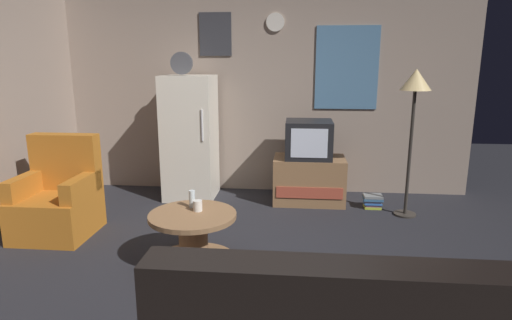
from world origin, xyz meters
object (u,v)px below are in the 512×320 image
(standing_lamp, at_px, (415,91))
(armchair, at_px, (58,200))
(fridge, at_px, (190,137))
(tv_stand, at_px, (309,180))
(mug_ceramic_white, at_px, (198,206))
(crt_tv, at_px, (309,139))
(wine_glass, at_px, (192,199))
(coffee_table, at_px, (193,239))
(book_stack, at_px, (373,201))

(standing_lamp, distance_m, armchair, 3.77)
(fridge, bearing_deg, tv_stand, -2.97)
(tv_stand, relative_size, mug_ceramic_white, 9.33)
(crt_tv, xyz_separation_m, wine_glass, (-1.01, -1.60, -0.24))
(standing_lamp, relative_size, mug_ceramic_white, 17.67)
(fridge, bearing_deg, mug_ceramic_white, -74.35)
(armchair, bearing_deg, coffee_table, -20.36)
(wine_glass, height_order, armchair, armchair)
(crt_tv, height_order, coffee_table, crt_tv)
(coffee_table, xyz_separation_m, book_stack, (1.73, 1.59, -0.14))
(book_stack, bearing_deg, coffee_table, -137.43)
(wine_glass, xyz_separation_m, mug_ceramic_white, (0.07, -0.08, -0.03))
(standing_lamp, relative_size, coffee_table, 2.21)
(fridge, bearing_deg, crt_tv, -3.05)
(tv_stand, bearing_deg, fridge, 177.03)
(fridge, xyz_separation_m, standing_lamp, (2.51, -0.44, 0.60))
(fridge, distance_m, book_stack, 2.30)
(tv_stand, height_order, standing_lamp, standing_lamp)
(fridge, distance_m, wine_glass, 1.74)
(coffee_table, distance_m, book_stack, 2.35)
(coffee_table, bearing_deg, fridge, 104.23)
(coffee_table, height_order, mug_ceramic_white, mug_ceramic_white)
(coffee_table, bearing_deg, armchair, 159.64)
(crt_tv, height_order, wine_glass, crt_tv)
(wine_glass, relative_size, mug_ceramic_white, 1.67)
(tv_stand, distance_m, coffee_table, 2.01)
(tv_stand, relative_size, coffee_table, 1.17)
(crt_tv, distance_m, mug_ceramic_white, 1.95)
(mug_ceramic_white, bearing_deg, wine_glass, 128.89)
(mug_ceramic_white, xyz_separation_m, book_stack, (1.70, 1.52, -0.41))
(wine_glass, xyz_separation_m, book_stack, (1.76, 1.44, -0.44))
(tv_stand, relative_size, crt_tv, 1.56)
(coffee_table, height_order, wine_glass, wine_glass)
(wine_glass, bearing_deg, mug_ceramic_white, -51.11)
(tv_stand, height_order, book_stack, tv_stand)
(crt_tv, height_order, book_stack, crt_tv)
(wine_glass, xyz_separation_m, armchair, (-1.44, 0.40, -0.19))
(fridge, xyz_separation_m, book_stack, (2.19, -0.24, -0.67))
(tv_stand, bearing_deg, standing_lamp, -18.90)
(coffee_table, height_order, armchair, armchair)
(wine_glass, bearing_deg, coffee_table, -76.29)
(fridge, xyz_separation_m, armchair, (-1.01, -1.28, -0.42))
(wine_glass, relative_size, book_stack, 0.68)
(wine_glass, bearing_deg, crt_tv, 57.64)
(fridge, distance_m, tv_stand, 1.54)
(mug_ceramic_white, bearing_deg, standing_lamp, 33.16)
(crt_tv, distance_m, standing_lamp, 1.28)
(standing_lamp, xyz_separation_m, armchair, (-3.53, -0.84, -1.02))
(crt_tv, xyz_separation_m, coffee_table, (-0.98, -1.75, -0.54))
(coffee_table, relative_size, armchair, 0.75)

